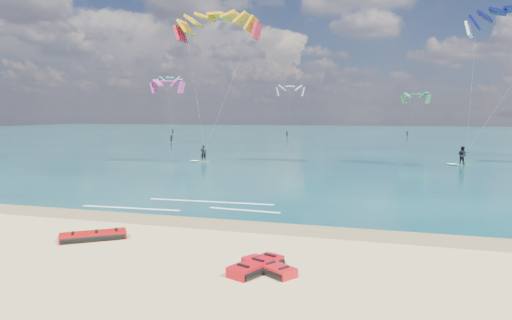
{
  "coord_description": "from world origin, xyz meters",
  "views": [
    {
      "loc": [
        11.88,
        -17.78,
        5.42
      ],
      "look_at": [
        4.35,
        8.0,
        2.73
      ],
      "focal_mm": 32.0,
      "sensor_mm": 36.0,
      "label": 1
    }
  ],
  "objects_px": {
    "packed_kite_left": "(93,240)",
    "packed_kite_mid": "(268,271)",
    "packed_kite_right": "(256,271)",
    "kitesurfer_main": "(210,84)",
    "kitesurfer_far": "(487,81)"
  },
  "relations": [
    {
      "from": "packed_kite_left",
      "to": "kitesurfer_main",
      "type": "height_order",
      "value": "kitesurfer_main"
    },
    {
      "from": "kitesurfer_main",
      "to": "kitesurfer_far",
      "type": "bearing_deg",
      "value": -19.87
    },
    {
      "from": "packed_kite_left",
      "to": "kitesurfer_far",
      "type": "height_order",
      "value": "kitesurfer_far"
    },
    {
      "from": "packed_kite_right",
      "to": "kitesurfer_main",
      "type": "height_order",
      "value": "kitesurfer_main"
    },
    {
      "from": "packed_kite_mid",
      "to": "kitesurfer_main",
      "type": "relative_size",
      "value": 0.14
    },
    {
      "from": "packed_kite_left",
      "to": "packed_kite_right",
      "type": "distance_m",
      "value": 8.1
    },
    {
      "from": "packed_kite_mid",
      "to": "packed_kite_right",
      "type": "height_order",
      "value": "packed_kite_right"
    },
    {
      "from": "packed_kite_mid",
      "to": "kitesurfer_far",
      "type": "bearing_deg",
      "value": 103.64
    },
    {
      "from": "packed_kite_left",
      "to": "packed_kite_mid",
      "type": "distance_m",
      "value": 8.47
    },
    {
      "from": "kitesurfer_main",
      "to": "packed_kite_right",
      "type": "bearing_deg",
      "value": -95.32
    },
    {
      "from": "packed_kite_left",
      "to": "packed_kite_mid",
      "type": "bearing_deg",
      "value": -47.88
    },
    {
      "from": "kitesurfer_far",
      "to": "packed_kite_left",
      "type": "bearing_deg",
      "value": -139.96
    },
    {
      "from": "packed_kite_mid",
      "to": "kitesurfer_main",
      "type": "bearing_deg",
      "value": 149.14
    },
    {
      "from": "kitesurfer_far",
      "to": "packed_kite_mid",
      "type": "bearing_deg",
      "value": -127.83
    },
    {
      "from": "packed_kite_left",
      "to": "packed_kite_mid",
      "type": "relative_size",
      "value": 1.24
    }
  ]
}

